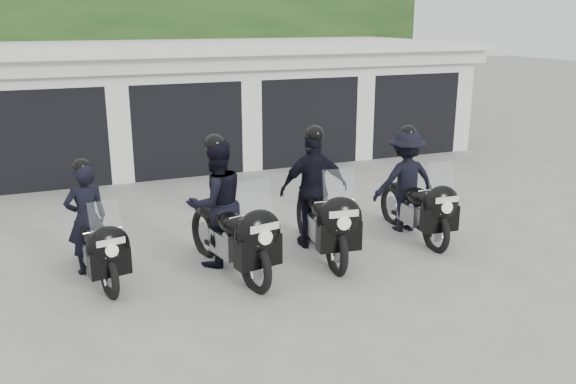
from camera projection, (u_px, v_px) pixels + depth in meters
name	position (u px, v px, depth m)	size (l,w,h in m)	color
ground	(272.00, 257.00, 9.59)	(80.00, 80.00, 0.00)	gray
garage_block	(165.00, 103.00, 16.37)	(16.40, 6.80, 2.96)	white
background_vegetation	(145.00, 44.00, 20.45)	(20.00, 3.90, 5.80)	#183513
police_bike_a	(92.00, 232.00, 8.64)	(0.83, 2.03, 1.78)	black
police_bike_b	(223.00, 213.00, 8.96)	(1.14, 2.36, 2.08)	black
police_bike_c	(318.00, 198.00, 9.67)	(1.20, 2.38, 2.07)	black
police_bike_d	(410.00, 187.00, 10.48)	(1.19, 2.22, 1.93)	black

